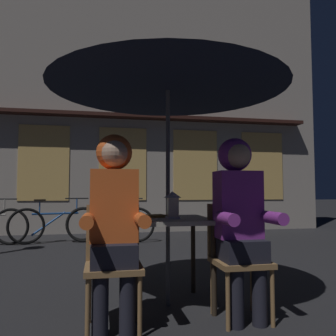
% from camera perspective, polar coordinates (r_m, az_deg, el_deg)
% --- Properties ---
extents(ground_plane, '(60.00, 60.00, 0.00)m').
position_cam_1_polar(ground_plane, '(3.15, -0.02, -21.87)').
color(ground_plane, '#232326').
extents(cafe_table, '(0.72, 0.72, 0.74)m').
position_cam_1_polar(cafe_table, '(3.01, -0.02, -10.25)').
color(cafe_table, '#B2AD9E').
rests_on(cafe_table, ground_plane).
extents(patio_umbrella, '(2.10, 2.10, 2.31)m').
position_cam_1_polar(patio_umbrella, '(3.18, -0.02, 16.08)').
color(patio_umbrella, '#4C4C51').
rests_on(patio_umbrella, ground_plane).
extents(lantern, '(0.11, 0.11, 0.23)m').
position_cam_1_polar(lantern, '(2.95, 0.77, -6.04)').
color(lantern, white).
rests_on(lantern, cafe_table).
extents(chair_left, '(0.40, 0.40, 0.87)m').
position_cam_1_polar(chair_left, '(2.62, -9.11, -14.50)').
color(chair_left, olive).
rests_on(chair_left, ground_plane).
extents(chair_right, '(0.40, 0.40, 0.87)m').
position_cam_1_polar(chair_right, '(2.82, 11.39, -13.68)').
color(chair_right, olive).
rests_on(chair_right, ground_plane).
extents(person_left_hooded, '(0.45, 0.56, 1.40)m').
position_cam_1_polar(person_left_hooded, '(2.52, -8.98, -6.73)').
color(person_left_hooded, black).
rests_on(person_left_hooded, ground_plane).
extents(person_right_hooded, '(0.45, 0.56, 1.40)m').
position_cam_1_polar(person_right_hooded, '(2.73, 11.76, -6.46)').
color(person_right_hooded, black).
rests_on(person_right_hooded, ground_plane).
extents(shopfront_building, '(10.00, 0.93, 6.20)m').
position_cam_1_polar(shopfront_building, '(8.61, -7.57, 10.47)').
color(shopfront_building, '#9E9389').
rests_on(shopfront_building, ground_plane).
extents(bicycle_second, '(1.65, 0.44, 0.84)m').
position_cam_1_polar(bicycle_second, '(6.83, -18.27, -8.87)').
color(bicycle_second, black).
rests_on(bicycle_second, ground_plane).
extents(bicycle_third, '(1.66, 0.35, 0.84)m').
position_cam_1_polar(bicycle_third, '(6.65, -9.61, -9.16)').
color(bicycle_third, black).
rests_on(bicycle_third, ground_plane).
extents(book, '(0.22, 0.18, 0.02)m').
position_cam_1_polar(book, '(3.07, -2.46, -8.00)').
color(book, olive).
rests_on(book, cafe_table).
extents(potted_plant, '(0.60, 0.60, 0.92)m').
position_cam_1_polar(potted_plant, '(7.65, 11.57, -6.94)').
color(potted_plant, brown).
rests_on(potted_plant, ground_plane).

